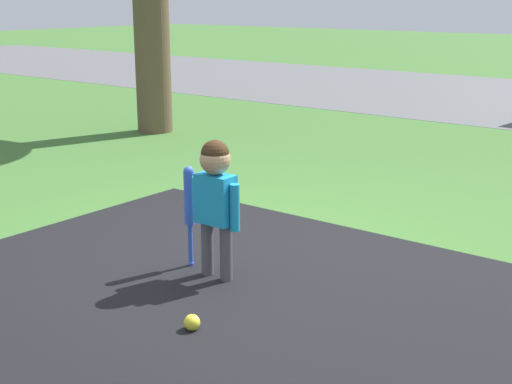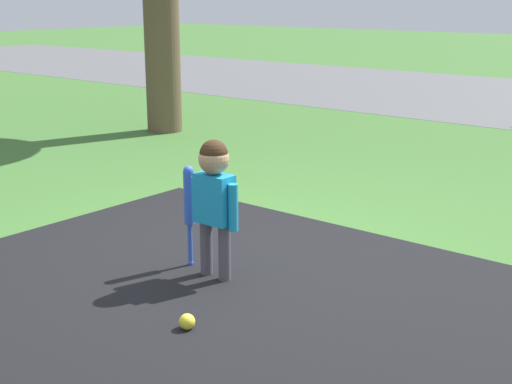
# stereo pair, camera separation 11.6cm
# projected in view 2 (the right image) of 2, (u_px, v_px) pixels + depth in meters

# --- Properties ---
(ground_plane) EXTENTS (60.00, 60.00, 0.00)m
(ground_plane) POSITION_uv_depth(u_px,v_px,m) (245.00, 258.00, 4.80)
(ground_plane) COLOR #3D6B2D
(child) EXTENTS (0.36, 0.19, 0.88)m
(child) POSITION_uv_depth(u_px,v_px,m) (214.00, 190.00, 4.33)
(child) COLOR #4C4751
(child) RESTS_ON ground
(baseball_bat) EXTENTS (0.07, 0.07, 0.67)m
(baseball_bat) POSITION_uv_depth(u_px,v_px,m) (189.00, 202.00, 4.56)
(baseball_bat) COLOR blue
(baseball_bat) RESTS_ON ground
(sports_ball) EXTENTS (0.09, 0.09, 0.09)m
(sports_ball) POSITION_uv_depth(u_px,v_px,m) (187.00, 322.00, 3.77)
(sports_ball) COLOR yellow
(sports_ball) RESTS_ON ground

